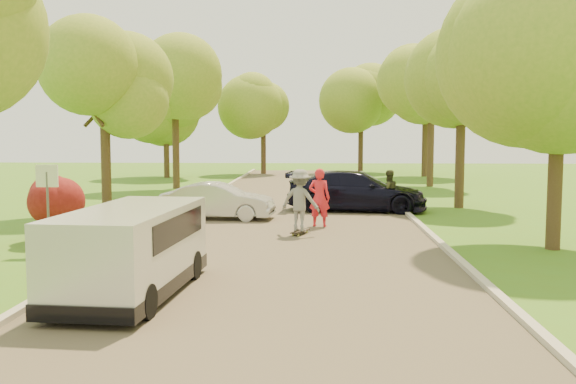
% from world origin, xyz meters
% --- Properties ---
extents(ground, '(100.00, 100.00, 0.00)m').
position_xyz_m(ground, '(0.00, 0.00, 0.00)').
color(ground, '#48761C').
rests_on(ground, ground).
extents(road, '(8.00, 60.00, 0.01)m').
position_xyz_m(road, '(0.00, 8.00, 0.01)').
color(road, '#4C4438').
rests_on(road, ground).
extents(curb_left, '(0.18, 60.00, 0.12)m').
position_xyz_m(curb_left, '(-4.05, 8.00, 0.06)').
color(curb_left, '#B2AD9E').
rests_on(curb_left, ground).
extents(curb_right, '(0.18, 60.00, 0.12)m').
position_xyz_m(curb_right, '(4.05, 8.00, 0.06)').
color(curb_right, '#B2AD9E').
rests_on(curb_right, ground).
extents(street_sign, '(0.55, 0.06, 2.17)m').
position_xyz_m(street_sign, '(-5.80, 4.00, 1.56)').
color(street_sign, '#59595E').
rests_on(street_sign, ground).
extents(red_shrub, '(1.70, 1.70, 1.95)m').
position_xyz_m(red_shrub, '(-6.30, 5.50, 1.10)').
color(red_shrub, '#382619').
rests_on(red_shrub, ground).
extents(tree_l_midb, '(4.30, 4.20, 6.62)m').
position_xyz_m(tree_l_midb, '(-6.81, 12.00, 4.59)').
color(tree_l_midb, '#382619').
rests_on(tree_l_midb, ground).
extents(tree_l_far, '(4.92, 4.80, 7.79)m').
position_xyz_m(tree_l_far, '(-6.39, 22.00, 5.47)').
color(tree_l_far, '#382619').
rests_on(tree_l_far, ground).
extents(tree_r_mida, '(5.13, 5.00, 7.95)m').
position_xyz_m(tree_r_mida, '(7.02, 5.00, 5.54)').
color(tree_r_mida, '#382619').
rests_on(tree_r_mida, ground).
extents(tree_r_midb, '(4.51, 4.40, 7.01)m').
position_xyz_m(tree_r_midb, '(6.60, 14.00, 4.88)').
color(tree_r_midb, '#382619').
rests_on(tree_r_midb, ground).
extents(tree_r_far, '(5.33, 5.20, 8.34)m').
position_xyz_m(tree_r_far, '(7.23, 24.00, 5.83)').
color(tree_r_far, '#382619').
rests_on(tree_r_far, ground).
extents(tree_bg_a, '(5.12, 5.00, 7.72)m').
position_xyz_m(tree_bg_a, '(-8.78, 30.00, 5.31)').
color(tree_bg_a, '#382619').
rests_on(tree_bg_a, ground).
extents(tree_bg_b, '(5.12, 5.00, 7.95)m').
position_xyz_m(tree_bg_b, '(8.22, 32.00, 5.54)').
color(tree_bg_b, '#382619').
rests_on(tree_bg_b, ground).
extents(tree_bg_c, '(4.92, 4.80, 7.33)m').
position_xyz_m(tree_bg_c, '(-2.79, 34.00, 5.02)').
color(tree_bg_c, '#382619').
rests_on(tree_bg_c, ground).
extents(tree_bg_d, '(5.12, 5.00, 7.72)m').
position_xyz_m(tree_bg_d, '(4.22, 36.00, 5.31)').
color(tree_bg_d, '#382619').
rests_on(tree_bg_d, ground).
extents(minivan, '(2.01, 4.43, 1.61)m').
position_xyz_m(minivan, '(-2.53, -0.05, 0.85)').
color(minivan, silver).
rests_on(minivan, ground).
extents(silver_sedan, '(3.90, 1.65, 1.25)m').
position_xyz_m(silver_sedan, '(-2.55, 10.22, 0.62)').
color(silver_sedan, '#B4B4B9').
rests_on(silver_sedan, ground).
extents(dark_sedan, '(5.40, 2.63, 1.51)m').
position_xyz_m(dark_sedan, '(2.30, 12.69, 0.76)').
color(dark_sedan, black).
rests_on(dark_sedan, ground).
extents(longboard, '(0.57, 0.95, 0.11)m').
position_xyz_m(longboard, '(0.33, 7.00, 0.10)').
color(longboard, black).
rests_on(longboard, ground).
extents(skateboarder, '(1.32, 1.03, 1.79)m').
position_xyz_m(skateboarder, '(0.33, 7.00, 1.01)').
color(skateboarder, slate).
rests_on(skateboarder, longboard).
extents(person_striped, '(0.75, 0.58, 1.84)m').
position_xyz_m(person_striped, '(0.89, 8.59, 0.92)').
color(person_striped, red).
rests_on(person_striped, ground).
extents(person_olive, '(0.94, 0.84, 1.59)m').
position_xyz_m(person_olive, '(3.42, 12.03, 0.80)').
color(person_olive, '#333620').
rests_on(person_olive, ground).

